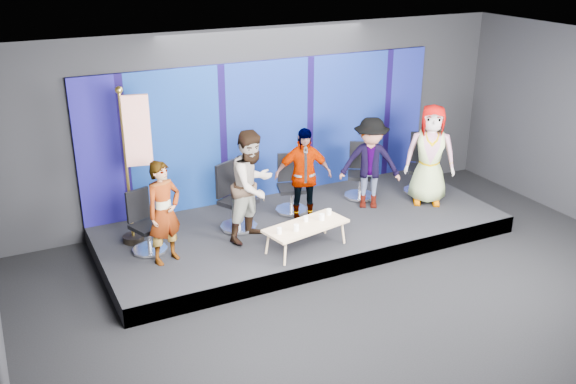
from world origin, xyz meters
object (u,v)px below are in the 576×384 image
Objects in this scene: panelist_d at (370,163)px; mug_e at (329,212)px; chair_e at (421,174)px; panelist_c at (303,176)px; panelist_b at (252,186)px; mug_d at (322,217)px; panelist_e at (430,155)px; chair_a at (146,232)px; mug_b at (296,228)px; coffee_table at (306,227)px; panelist_a at (164,212)px; flag_stand at (134,162)px; mug_c at (306,219)px; chair_b at (236,207)px; chair_d at (360,180)px; chair_c at (291,193)px; mug_a at (279,231)px.

mug_e is (-1.33, -0.84, -0.38)m from panelist_d.
panelist_c is at bearing -141.53° from chair_e.
panelist_b reaches higher than mug_d.
mug_e is (-2.43, -0.54, -0.47)m from panelist_e.
chair_a is 9.67× the size of mug_b.
panelist_a is at bearing 164.45° from coffee_table.
panelist_a reaches higher than coffee_table.
mug_e is 3.22m from flag_stand.
panelist_b is at bearing 135.93° from mug_c.
chair_e reaches higher than chair_a.
chair_b is 0.68× the size of panelist_d.
mug_d is at bearing -116.96° from panelist_d.
chair_d is (1.51, 0.53, -0.50)m from panelist_c.
chair_c is 0.90× the size of chair_e.
chair_b is (1.59, 0.18, 0.05)m from chair_a.
chair_e reaches higher than mug_b.
panelist_a is 4.21m from chair_d.
chair_e is at bearing 21.28° from mug_b.
mug_c is (-1.91, -1.40, 0.12)m from chair_d.
chair_e is 3.90m from mug_a.
mug_b is 0.58m from mug_d.
chair_c reaches higher than mug_c.
panelist_c reaches higher than chair_c.
mug_d is at bearing -13.54° from mug_c.
panelist_b is 1.90m from flag_stand.
panelist_e is at bearing -35.46° from chair_b.
panelist_d is (2.56, -0.21, 0.47)m from chair_b.
chair_d reaches higher than chair_c.
panelist_b is 1.10m from coffee_table.
coffee_table is at bearing -111.72° from chair_d.
chair_a is at bearing -143.22° from chair_d.
mug_d is 1.10× the size of mug_e.
chair_b is at bearing -175.72° from panelist_c.
panelist_e is 1.29× the size of coffee_table.
coffee_table is at bearing 28.74° from mug_b.
panelist_b is at bearing -146.16° from panelist_e.
flag_stand is (-2.78, -0.05, 1.03)m from chair_c.
chair_b is 1.28m from panelist_c.
mug_a is 1.03× the size of mug_c.
mug_d is 3.10m from flag_stand.
chair_e reaches higher than mug_e.
mug_a is at bearing -159.78° from mug_c.
mug_e is (1.12, -0.56, -0.46)m from panelist_b.
chair_b is 1.43m from coffee_table.
panelist_c is at bearing -147.85° from panelist_d.
panelist_c is 0.90× the size of panelist_e.
chair_b is 0.44× the size of flag_stand.
mug_b is at bearing -130.86° from panelist_e.
mug_d is 0.25m from mug_e.
panelist_b is 1.08m from panelist_c.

